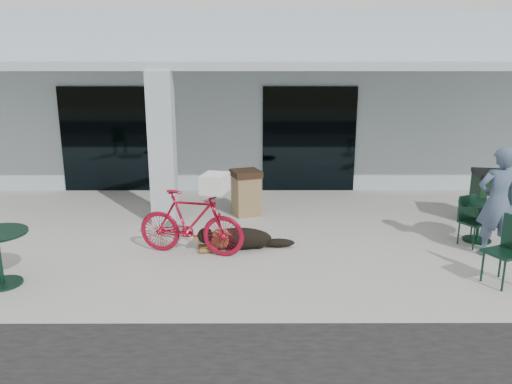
{
  "coord_description": "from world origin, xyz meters",
  "views": [
    {
      "loc": [
        0.39,
        -7.82,
        3.29
      ],
      "look_at": [
        0.41,
        0.95,
        1.0
      ],
      "focal_mm": 35.0,
      "sensor_mm": 36.0,
      "label": 1
    }
  ],
  "objects_px": {
    "cafe_table_far": "(479,222)",
    "cafe_chair_far_b": "(504,252)",
    "person": "(497,202)",
    "cafe_chair_far_a": "(474,222)",
    "dog": "(239,237)",
    "wheeled_bin": "(490,197)",
    "bicycle": "(191,223)",
    "trash_receptacle": "(246,193)"
  },
  "relations": [
    {
      "from": "person",
      "to": "wheeled_bin",
      "type": "relative_size",
      "value": 1.77
    },
    {
      "from": "cafe_table_far",
      "to": "cafe_chair_far_b",
      "type": "bearing_deg",
      "value": -103.73
    },
    {
      "from": "person",
      "to": "dog",
      "type": "bearing_deg",
      "value": -4.19
    },
    {
      "from": "person",
      "to": "cafe_chair_far_a",
      "type": "bearing_deg",
      "value": -70.35
    },
    {
      "from": "dog",
      "to": "person",
      "type": "xyz_separation_m",
      "value": [
        4.45,
        -0.3,
        0.74
      ]
    },
    {
      "from": "bicycle",
      "to": "cafe_table_far",
      "type": "xyz_separation_m",
      "value": [
        5.34,
        0.65,
        -0.2
      ]
    },
    {
      "from": "cafe_table_far",
      "to": "wheeled_bin",
      "type": "bearing_deg",
      "value": 57.98
    },
    {
      "from": "cafe_chair_far_b",
      "to": "person",
      "type": "bearing_deg",
      "value": 137.02
    },
    {
      "from": "cafe_chair_far_a",
      "to": "cafe_table_far",
      "type": "bearing_deg",
      "value": 24.57
    },
    {
      "from": "dog",
      "to": "wheeled_bin",
      "type": "relative_size",
      "value": 1.24
    },
    {
      "from": "cafe_table_far",
      "to": "person",
      "type": "bearing_deg",
      "value": -94.29
    },
    {
      "from": "cafe_table_far",
      "to": "person",
      "type": "height_order",
      "value": "person"
    },
    {
      "from": "cafe_chair_far_a",
      "to": "trash_receptacle",
      "type": "height_order",
      "value": "trash_receptacle"
    },
    {
      "from": "bicycle",
      "to": "cafe_chair_far_a",
      "type": "xyz_separation_m",
      "value": [
        5.13,
        0.38,
        -0.11
      ]
    },
    {
      "from": "dog",
      "to": "wheeled_bin",
      "type": "distance_m",
      "value": 5.46
    },
    {
      "from": "bicycle",
      "to": "cafe_chair_far_a",
      "type": "bearing_deg",
      "value": -72.76
    },
    {
      "from": "cafe_chair_far_a",
      "to": "wheeled_bin",
      "type": "xyz_separation_m",
      "value": [
        0.94,
        1.42,
        0.08
      ]
    },
    {
      "from": "cafe_chair_far_a",
      "to": "cafe_chair_far_b",
      "type": "bearing_deg",
      "value": -125.53
    },
    {
      "from": "bicycle",
      "to": "cafe_chair_far_b",
      "type": "relative_size",
      "value": 1.83
    },
    {
      "from": "trash_receptacle",
      "to": "wheeled_bin",
      "type": "distance_m",
      "value": 5.16
    },
    {
      "from": "bicycle",
      "to": "cafe_chair_far_a",
      "type": "distance_m",
      "value": 5.14
    },
    {
      "from": "cafe_table_far",
      "to": "wheeled_bin",
      "type": "relative_size",
      "value": 0.74
    },
    {
      "from": "dog",
      "to": "wheeled_bin",
      "type": "bearing_deg",
      "value": 4.26
    },
    {
      "from": "cafe_table_far",
      "to": "cafe_chair_far_a",
      "type": "height_order",
      "value": "cafe_chair_far_a"
    },
    {
      "from": "cafe_chair_far_b",
      "to": "person",
      "type": "xyz_separation_m",
      "value": [
        0.41,
        1.2,
        0.44
      ]
    },
    {
      "from": "cafe_chair_far_a",
      "to": "wheeled_bin",
      "type": "bearing_deg",
      "value": 29.85
    },
    {
      "from": "bicycle",
      "to": "trash_receptacle",
      "type": "height_order",
      "value": "bicycle"
    },
    {
      "from": "trash_receptacle",
      "to": "dog",
      "type": "bearing_deg",
      "value": -92.35
    },
    {
      "from": "dog",
      "to": "person",
      "type": "height_order",
      "value": "person"
    },
    {
      "from": "cafe_chair_far_a",
      "to": "person",
      "type": "distance_m",
      "value": 0.69
    },
    {
      "from": "cafe_table_far",
      "to": "cafe_chair_far_a",
      "type": "relative_size",
      "value": 0.87
    },
    {
      "from": "cafe_chair_far_b",
      "to": "cafe_chair_far_a",
      "type": "bearing_deg",
      "value": 147.29
    },
    {
      "from": "cafe_chair_far_b",
      "to": "person",
      "type": "distance_m",
      "value": 1.34
    },
    {
      "from": "dog",
      "to": "cafe_chair_far_a",
      "type": "relative_size",
      "value": 1.46
    },
    {
      "from": "dog",
      "to": "bicycle",
      "type": "bearing_deg",
      "value": -176.66
    },
    {
      "from": "cafe_chair_far_a",
      "to": "wheeled_bin",
      "type": "distance_m",
      "value": 1.7
    },
    {
      "from": "dog",
      "to": "cafe_table_far",
      "type": "relative_size",
      "value": 1.68
    },
    {
      "from": "cafe_chair_far_a",
      "to": "bicycle",
      "type": "bearing_deg",
      "value": 157.43
    },
    {
      "from": "bicycle",
      "to": "cafe_chair_far_a",
      "type": "relative_size",
      "value": 2.08
    },
    {
      "from": "cafe_table_far",
      "to": "cafe_chair_far_b",
      "type": "relative_size",
      "value": 0.76
    },
    {
      "from": "bicycle",
      "to": "cafe_chair_far_b",
      "type": "height_order",
      "value": "bicycle"
    },
    {
      "from": "person",
      "to": "wheeled_bin",
      "type": "bearing_deg",
      "value": -112.91
    }
  ]
}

